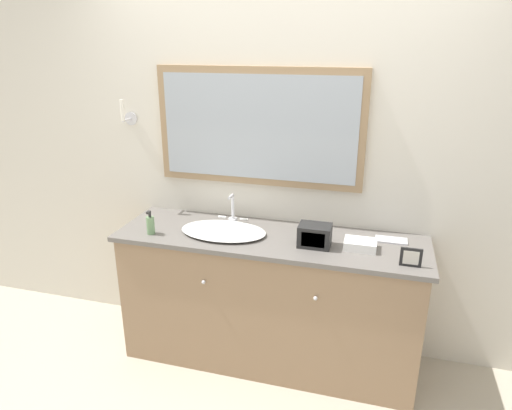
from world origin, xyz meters
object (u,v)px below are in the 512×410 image
at_px(sink_basin, 224,230).
at_px(picture_frame, 411,257).
at_px(soap_bottle, 151,225).
at_px(appliance_box, 315,236).

bearing_deg(sink_basin, picture_frame, -7.98).
bearing_deg(soap_bottle, appliance_box, 5.67).
bearing_deg(sink_basin, appliance_box, -3.43).
bearing_deg(sink_basin, soap_bottle, -162.70).
bearing_deg(soap_bottle, picture_frame, -0.78).
distance_m(sink_basin, appliance_box, 0.58).
bearing_deg(appliance_box, soap_bottle, -174.33).
relative_size(soap_bottle, appliance_box, 0.81).
xyz_separation_m(soap_bottle, appliance_box, (1.02, 0.10, 0.00)).
relative_size(soap_bottle, picture_frame, 1.36).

